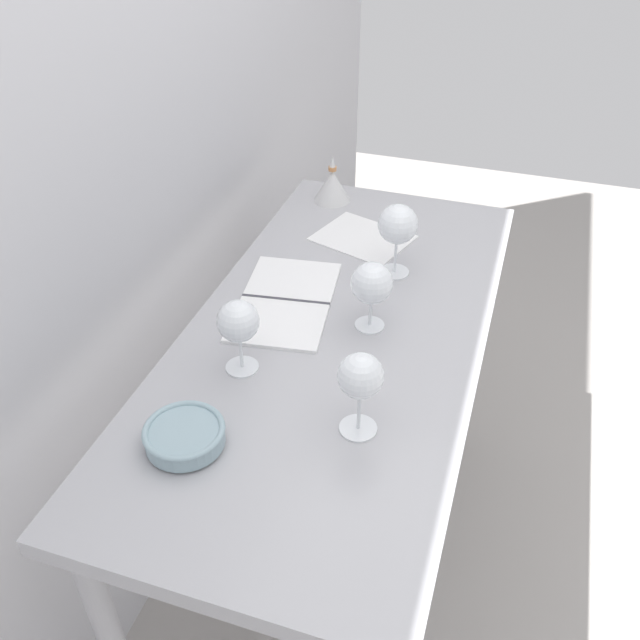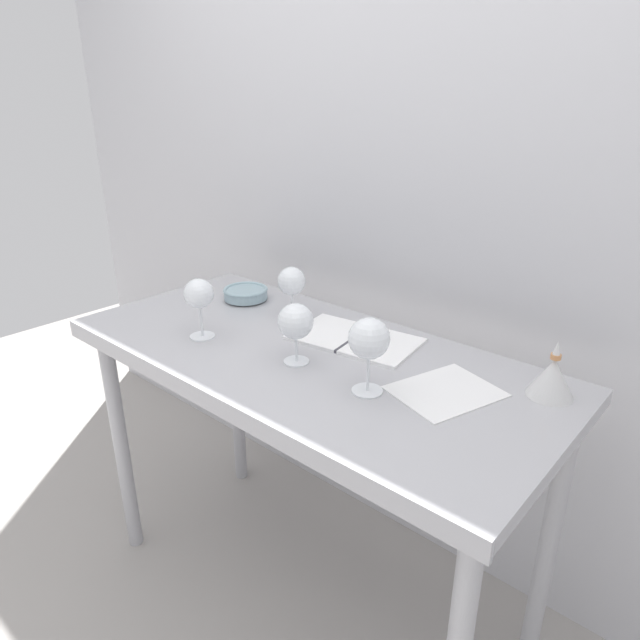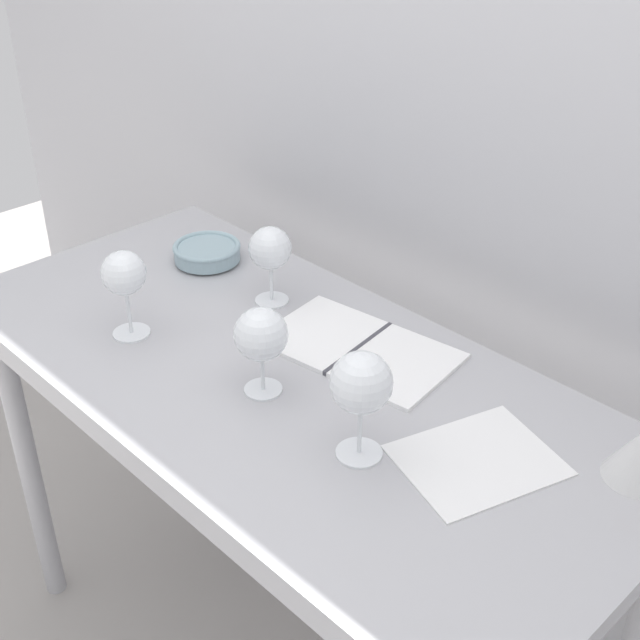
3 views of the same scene
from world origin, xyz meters
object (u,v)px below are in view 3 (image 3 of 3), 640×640
Objects in this scene: wine_glass_near_left at (124,276)px; tasting_bowl at (207,252)px; open_notebook at (359,348)px; tasting_sheet_upper at (477,460)px; wine_glass_far_left at (270,250)px; wine_glass_near_right at (361,385)px; wine_glass_near_center at (261,336)px.

wine_glass_near_left reaches higher than tasting_bowl.
open_notebook reaches higher than tasting_sheet_upper.
wine_glass_near_right is at bearing -25.57° from wine_glass_far_left.
open_notebook is at bearing -1.94° from tasting_bowl.
wine_glass_far_left is 1.10× the size of tasting_bowl.
wine_glass_near_left is at bearing -108.82° from wine_glass_far_left.
tasting_bowl is at bearing 170.02° from open_notebook.
tasting_sheet_upper is (0.69, 0.18, -0.13)m from wine_glass_near_left.
wine_glass_near_center is 0.52m from tasting_bowl.
tasting_bowl reaches higher than open_notebook.
open_notebook is 0.48m from tasting_bowl.
wine_glass_near_left is 0.46m from open_notebook.
wine_glass_near_center is at bearing -105.63° from open_notebook.
wine_glass_near_right is at bearing -54.29° from open_notebook.
wine_glass_far_left is 0.51m from wine_glass_near_right.
wine_glass_near_left reaches higher than wine_glass_far_left.
wine_glass_near_right is 0.74m from tasting_bowl.
tasting_sheet_upper is at bearing 40.64° from wine_glass_near_right.
wine_glass_near_center is 0.87× the size of wine_glass_near_right.
wine_glass_near_center is 0.41m from tasting_sheet_upper.
tasting_sheet_upper is (0.14, 0.12, -0.13)m from wine_glass_near_right.
wine_glass_near_right reaches higher than wine_glass_far_left.
wine_glass_far_left is 0.43× the size of open_notebook.
open_notebook is at bearing -177.32° from tasting_sheet_upper.
wine_glass_near_center is 0.68× the size of tasting_sheet_upper.
wine_glass_near_left reaches higher than tasting_sheet_upper.
wine_glass_far_left reaches higher than tasting_bowl.
wine_glass_near_center is at bearing -26.71° from tasting_bowl.
wine_glass_near_center is at bearing -44.11° from wine_glass_far_left.
wine_glass_near_left is at bearing -64.78° from tasting_bowl.
tasting_bowl is at bearing 153.29° from wine_glass_near_center.
wine_glass_far_left reaches higher than tasting_sheet_upper.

